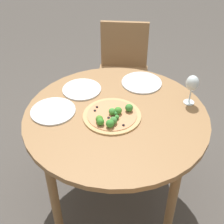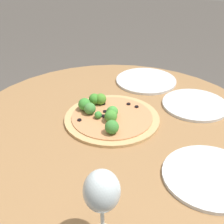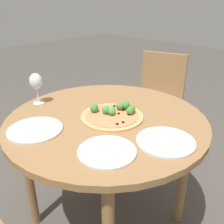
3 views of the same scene
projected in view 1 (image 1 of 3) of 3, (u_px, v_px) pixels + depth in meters
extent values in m
plane|color=#4C4742|center=(115.00, 196.00, 2.16)|extent=(12.00, 12.00, 0.00)
cylinder|color=olive|center=(116.00, 116.00, 1.72)|extent=(1.02, 1.02, 0.03)
cylinder|color=olive|center=(55.00, 201.00, 1.72)|extent=(0.05, 0.05, 0.70)
cylinder|color=olive|center=(171.00, 208.00, 1.68)|extent=(0.05, 0.05, 0.70)
cylinder|color=olive|center=(74.00, 126.00, 2.21)|extent=(0.05, 0.05, 0.70)
cylinder|color=olive|center=(163.00, 130.00, 2.18)|extent=(0.05, 0.05, 0.70)
cube|color=#997047|center=(123.00, 79.00, 2.50)|extent=(0.41, 0.41, 0.04)
cube|color=#997047|center=(124.00, 45.00, 2.52)|extent=(0.38, 0.04, 0.39)
cylinder|color=#997047|center=(100.00, 115.00, 2.53)|extent=(0.04, 0.04, 0.44)
cylinder|color=#997047|center=(142.00, 117.00, 2.51)|extent=(0.04, 0.04, 0.44)
cylinder|color=#997047|center=(104.00, 91.00, 2.79)|extent=(0.04, 0.04, 0.44)
cylinder|color=#997047|center=(142.00, 93.00, 2.77)|extent=(0.04, 0.04, 0.44)
cylinder|color=tan|center=(112.00, 116.00, 1.70)|extent=(0.32, 0.32, 0.01)
cylinder|color=tan|center=(112.00, 115.00, 1.69)|extent=(0.27, 0.27, 0.00)
sphere|color=#458D2F|center=(112.00, 112.00, 1.68)|extent=(0.03, 0.03, 0.03)
sphere|color=#448F32|center=(118.00, 110.00, 1.68)|extent=(0.04, 0.04, 0.04)
sphere|color=#4B8B2C|center=(99.00, 119.00, 1.63)|extent=(0.04, 0.04, 0.04)
sphere|color=#3E882D|center=(100.00, 122.00, 1.61)|extent=(0.04, 0.04, 0.04)
sphere|color=#47973D|center=(112.00, 111.00, 1.68)|extent=(0.04, 0.04, 0.04)
sphere|color=#408F39|center=(117.00, 117.00, 1.65)|extent=(0.02, 0.02, 0.02)
sphere|color=#409041|center=(115.00, 113.00, 1.68)|extent=(0.02, 0.02, 0.02)
sphere|color=#3B8B33|center=(110.00, 124.00, 1.60)|extent=(0.04, 0.04, 0.04)
sphere|color=#45873F|center=(113.00, 120.00, 1.62)|extent=(0.04, 0.04, 0.04)
sphere|color=#3D8636|center=(129.00, 108.00, 1.70)|extent=(0.04, 0.04, 0.04)
cylinder|color=black|center=(95.00, 111.00, 1.71)|extent=(0.01, 0.01, 0.00)
cylinder|color=black|center=(99.00, 120.00, 1.65)|extent=(0.01, 0.01, 0.00)
cylinder|color=black|center=(99.00, 120.00, 1.65)|extent=(0.01, 0.01, 0.00)
cylinder|color=black|center=(114.00, 117.00, 1.67)|extent=(0.01, 0.01, 0.00)
cylinder|color=black|center=(109.00, 123.00, 1.63)|extent=(0.01, 0.01, 0.00)
cylinder|color=black|center=(123.00, 125.00, 1.62)|extent=(0.01, 0.01, 0.00)
cylinder|color=black|center=(97.00, 107.00, 1.74)|extent=(0.01, 0.01, 0.00)
cylinder|color=black|center=(109.00, 118.00, 1.66)|extent=(0.01, 0.01, 0.00)
cylinder|color=silver|center=(189.00, 102.00, 1.80)|extent=(0.06, 0.06, 0.00)
cylinder|color=silver|center=(190.00, 96.00, 1.77)|extent=(0.01, 0.01, 0.08)
ellipsoid|color=silver|center=(192.00, 83.00, 1.72)|extent=(0.07, 0.07, 0.09)
cylinder|color=silver|center=(142.00, 83.00, 1.96)|extent=(0.25, 0.25, 0.01)
cylinder|color=silver|center=(82.00, 89.00, 1.90)|extent=(0.24, 0.24, 0.01)
cylinder|color=silver|center=(53.00, 111.00, 1.73)|extent=(0.25, 0.25, 0.01)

